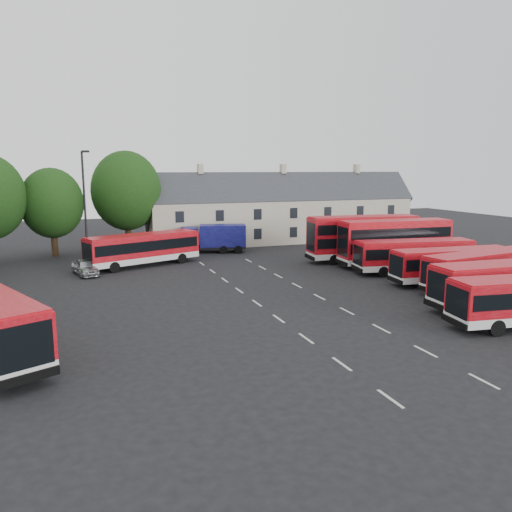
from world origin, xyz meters
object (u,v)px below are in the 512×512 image
at_px(bus_dd_south, 395,240).
at_px(box_truck, 215,237).
at_px(lamppost, 85,207).
at_px(silver_car, 85,267).

distance_m(bus_dd_south, box_truck, 20.10).
xyz_separation_m(box_truck, lamppost, (-13.94, -5.71, 4.15)).
bearing_deg(lamppost, bus_dd_south, -16.52).
bearing_deg(box_truck, bus_dd_south, -30.21).
relative_size(box_truck, lamppost, 0.68).
bearing_deg(silver_car, bus_dd_south, -26.15).
height_order(silver_car, lamppost, lamppost).
bearing_deg(bus_dd_south, box_truck, 139.95).
bearing_deg(box_truck, lamppost, -143.38).
xyz_separation_m(silver_car, lamppost, (0.36, 2.21, 5.23)).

